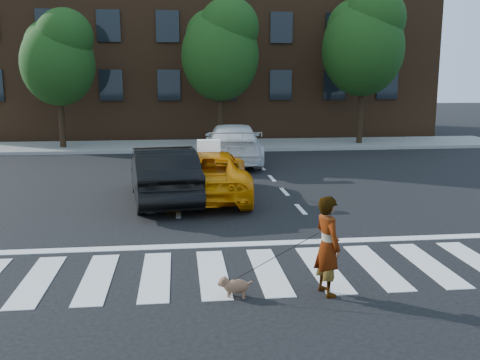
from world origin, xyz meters
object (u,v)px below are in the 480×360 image
object	(u,v)px
tree_mid	(221,46)
dog	(234,286)
taxi	(209,174)
white_suv	(233,144)
tree_left	(58,54)
woman	(328,246)
tree_right	(364,38)
black_sedan	(163,174)

from	to	relation	value
tree_mid	dog	size ratio (longest dim) A/B	12.75
taxi	white_suv	size ratio (longest dim) A/B	0.90
tree_left	woman	size ratio (longest dim) A/B	4.05
tree_right	black_sedan	xyz separation A→B (m)	(-9.53, -11.20, -4.50)
tree_left	woman	world-z (taller)	tree_left
woman	white_suv	bearing A→B (deg)	-13.81
white_suv	dog	size ratio (longest dim) A/B	9.83
black_sedan	dog	distance (m)	6.99
tree_right	taxi	bearing A→B (deg)	-127.27
tree_mid	tree_left	bearing A→B (deg)	180.00
black_sedan	dog	world-z (taller)	black_sedan
tree_mid	black_sedan	size ratio (longest dim) A/B	1.52
black_sedan	white_suv	bearing A→B (deg)	-119.05
tree_right	woman	bearing A→B (deg)	-110.56
tree_mid	black_sedan	xyz separation A→B (m)	(-2.53, -11.20, -4.08)
tree_left	taxi	bearing A→B (deg)	-60.05
tree_mid	tree_right	bearing A→B (deg)	-0.00
tree_left	dog	xyz separation A→B (m)	(6.23, -18.05, -4.25)
taxi	white_suv	xyz separation A→B (m)	(1.32, 6.06, 0.11)
taxi	white_suv	distance (m)	6.21
tree_left	black_sedan	distance (m)	12.79
white_suv	dog	distance (m)	13.35
white_suv	black_sedan	bearing A→B (deg)	71.84
tree_right	tree_left	bearing A→B (deg)	180.00
woman	dog	xyz separation A→B (m)	(-1.49, 0.05, -0.62)
dog	tree_right	bearing A→B (deg)	79.89
black_sedan	woman	world-z (taller)	woman
tree_mid	black_sedan	distance (m)	12.19
tree_left	white_suv	xyz separation A→B (m)	(7.57, -4.78, -3.65)
woman	dog	world-z (taller)	woman
woman	tree_left	bearing A→B (deg)	8.66
woman	taxi	bearing A→B (deg)	-3.00
black_sedan	white_suv	xyz separation A→B (m)	(2.60, 6.42, 0.03)
tree_mid	black_sedan	bearing A→B (deg)	-102.75
taxi	black_sedan	bearing A→B (deg)	18.39
black_sedan	woman	xyz separation A→B (m)	(2.75, -6.90, 0.04)
tree_left	black_sedan	world-z (taller)	tree_left
tree_right	white_suv	size ratio (longest dim) A/B	1.41
black_sedan	tree_left	bearing A→B (deg)	-73.05
dog	woman	bearing A→B (deg)	12.70
white_suv	tree_right	bearing A→B (deg)	-141.45
tree_mid	dog	xyz separation A→B (m)	(-1.27, -18.05, -4.67)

